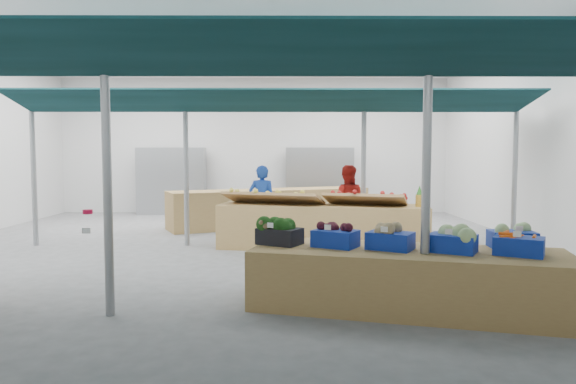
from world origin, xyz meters
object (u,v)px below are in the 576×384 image
(vendor_right, at_px, (347,202))
(vendor_left, at_px, (262,202))
(veg_counter, at_px, (407,280))
(fruit_counter, at_px, (322,227))

(vendor_right, bearing_deg, vendor_left, 9.67)
(veg_counter, xyz_separation_m, vendor_right, (-0.09, 4.99, 0.44))
(veg_counter, distance_m, vendor_left, 5.35)
(fruit_counter, relative_size, vendor_left, 2.50)
(vendor_left, distance_m, vendor_right, 1.80)
(veg_counter, relative_size, vendor_left, 2.25)
(veg_counter, xyz_separation_m, vendor_left, (-1.89, 4.99, 0.44))
(fruit_counter, bearing_deg, vendor_right, 71.06)
(fruit_counter, distance_m, vendor_left, 1.67)
(fruit_counter, height_order, vendor_left, vendor_left)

